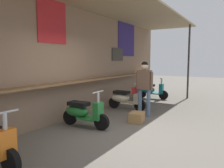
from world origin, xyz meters
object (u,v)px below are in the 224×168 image
at_px(scooter_cream, 125,98).
at_px(merchandise_crate, 137,117).
at_px(scooter_teal, 151,90).
at_px(shopper_with_handbag, 144,83).
at_px(scooter_green, 82,112).

bearing_deg(scooter_cream, merchandise_crate, -51.87).
bearing_deg(scooter_teal, merchandise_crate, -78.63).
bearing_deg(scooter_teal, scooter_cream, -93.93).
distance_m(scooter_teal, shopper_with_handbag, 3.25).
distance_m(scooter_green, shopper_with_handbag, 2.20).
bearing_deg(scooter_green, scooter_cream, 88.05).
xyz_separation_m(scooter_green, scooter_cream, (2.38, 0.00, 0.00)).
xyz_separation_m(scooter_cream, scooter_teal, (2.56, -0.00, 0.00)).
bearing_deg(scooter_cream, shopper_with_handbag, -29.09).
distance_m(scooter_cream, shopper_with_handbag, 1.23).
height_order(scooter_green, scooter_teal, same).
bearing_deg(scooter_green, shopper_with_handbag, 61.97).
height_order(scooter_cream, merchandise_crate, scooter_cream).
xyz_separation_m(scooter_teal, shopper_with_handbag, (-3.05, -0.92, 0.64)).
bearing_deg(merchandise_crate, scooter_cream, 39.34).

